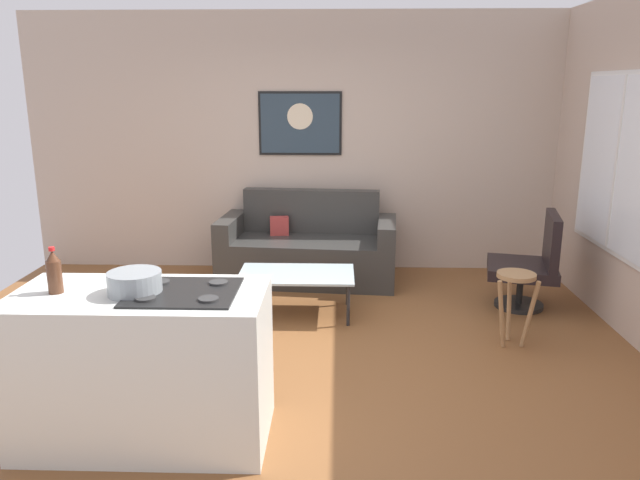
# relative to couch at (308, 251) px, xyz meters

# --- Properties ---
(ground) EXTENTS (6.40, 6.40, 0.04)m
(ground) POSITION_rel_couch_xyz_m (0.09, -1.93, -0.34)
(ground) COLOR brown
(back_wall) EXTENTS (6.40, 0.05, 2.80)m
(back_wall) POSITION_rel_couch_xyz_m (0.09, 0.49, 1.08)
(back_wall) COLOR #BEA998
(back_wall) RESTS_ON ground
(couch) EXTENTS (1.91, 0.96, 0.93)m
(couch) POSITION_rel_couch_xyz_m (0.00, 0.00, 0.00)
(couch) COLOR #32312E
(couch) RESTS_ON ground
(coffee_table) EXTENTS (1.03, 0.62, 0.39)m
(coffee_table) POSITION_rel_couch_xyz_m (-0.05, -1.04, 0.05)
(coffee_table) COLOR silver
(coffee_table) RESTS_ON ground
(armchair) EXTENTS (0.74, 0.76, 0.90)m
(armchair) POSITION_rel_couch_xyz_m (2.11, -0.80, 0.11)
(armchair) COLOR black
(armchair) RESTS_ON ground
(bar_stool) EXTENTS (0.35, 0.34, 0.60)m
(bar_stool) POSITION_rel_couch_xyz_m (1.72, -1.66, 0.15)
(bar_stool) COLOR #A0764C
(bar_stool) RESTS_ON ground
(kitchen_counter) EXTENTS (1.42, 0.70, 0.93)m
(kitchen_counter) POSITION_rel_couch_xyz_m (-0.79, -3.05, 0.14)
(kitchen_counter) COLOR silver
(kitchen_counter) RESTS_ON ground
(soda_bottle) EXTENTS (0.08, 0.08, 0.26)m
(soda_bottle) POSITION_rel_couch_xyz_m (-1.25, -3.07, 0.71)
(soda_bottle) COLOR #522F1D
(soda_bottle) RESTS_ON kitchen_counter
(mixing_bowl) EXTENTS (0.30, 0.30, 0.13)m
(mixing_bowl) POSITION_rel_couch_xyz_m (-0.81, -3.07, 0.65)
(mixing_bowl) COLOR gray
(mixing_bowl) RESTS_ON kitchen_counter
(wall_painting) EXTENTS (0.90, 0.03, 0.68)m
(wall_painting) POSITION_rel_couch_xyz_m (-0.10, 0.45, 1.31)
(wall_painting) COLOR black
(window) EXTENTS (0.03, 1.51, 1.53)m
(window) POSITION_rel_couch_xyz_m (2.68, -1.03, 1.07)
(window) COLOR silver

